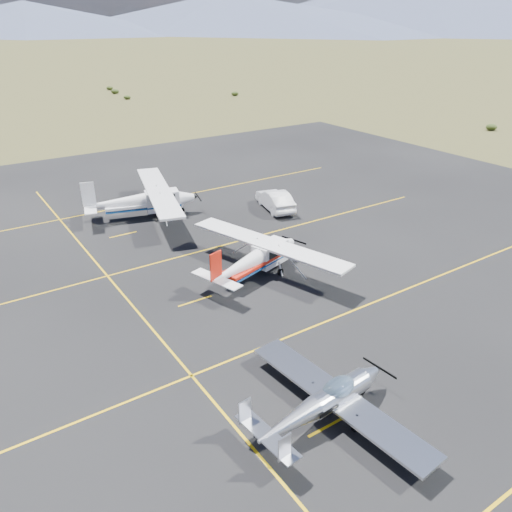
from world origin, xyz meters
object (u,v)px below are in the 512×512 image
object	(u,v)px
aircraft_plain	(143,200)
sedan	(275,200)
aircraft_low_wing	(326,401)
aircraft_cessna	(256,257)

from	to	relation	value
aircraft_plain	sedan	world-z (taller)	aircraft_plain
aircraft_low_wing	aircraft_plain	xyz separation A→B (m)	(2.48, 24.06, 0.50)
aircraft_cessna	aircraft_plain	world-z (taller)	aircraft_plain
aircraft_low_wing	aircraft_plain	distance (m)	24.19
aircraft_low_wing	aircraft_cessna	bearing A→B (deg)	63.98
sedan	aircraft_low_wing	bearing A→B (deg)	72.76
aircraft_cessna	sedan	world-z (taller)	aircraft_cessna
aircraft_low_wing	sedan	world-z (taller)	aircraft_low_wing
aircraft_low_wing	aircraft_cessna	xyz separation A→B (m)	(4.31, 11.21, 0.34)
aircraft_cessna	aircraft_low_wing	bearing A→B (deg)	-127.69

